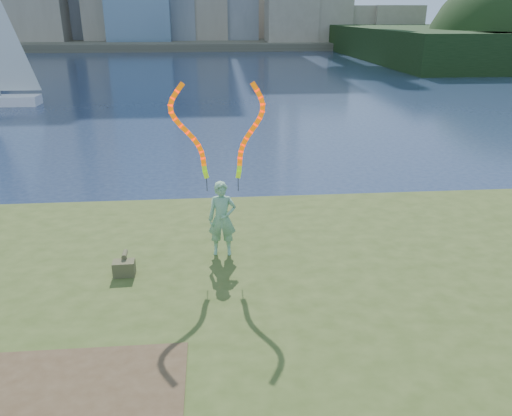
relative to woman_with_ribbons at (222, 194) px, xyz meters
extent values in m
plane|color=#1B2944|center=(-0.07, -1.54, -2.20)|extent=(320.00, 320.00, 0.00)
cube|color=#384719|center=(-0.07, -4.04, -2.05)|extent=(20.00, 18.00, 0.30)
cube|color=#384719|center=(-0.07, -3.74, -1.80)|extent=(17.00, 15.00, 0.30)
cube|color=#384719|center=(-0.07, -3.54, -1.55)|extent=(14.00, 12.00, 0.30)
cube|color=#4A4536|center=(-0.07, 93.46, -1.60)|extent=(320.00, 40.00, 1.20)
imported|color=#1B6927|center=(-0.01, -0.03, -0.57)|extent=(0.63, 0.44, 1.67)
cylinder|color=black|center=(-0.31, 0.10, 0.19)|extent=(0.02, 0.02, 0.30)
cylinder|color=black|center=(0.36, 0.06, 0.19)|extent=(0.02, 0.02, 0.30)
cube|color=#4B512B|center=(-2.05, -0.84, -1.25)|extent=(0.45, 0.30, 0.31)
cylinder|color=#4B512B|center=(-2.05, -0.63, -1.04)|extent=(0.11, 0.29, 0.10)
cube|color=white|center=(-14.21, 25.10, -1.91)|extent=(4.92, 1.59, 0.69)
camera|label=1|loc=(-0.16, -10.06, 3.61)|focal=35.00mm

